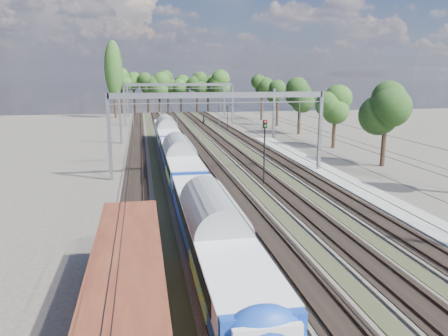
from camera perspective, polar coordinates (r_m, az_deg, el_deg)
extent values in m
plane|color=#47423A|center=(20.92, 14.95, -19.60)|extent=(220.00, 220.00, 0.00)
cube|color=#47423A|center=(61.85, -11.32, 1.88)|extent=(3.00, 130.00, 0.15)
cube|color=black|center=(61.83, -11.32, 1.96)|extent=(2.50, 130.00, 0.06)
cube|color=#473326|center=(61.83, -11.99, 2.03)|extent=(0.08, 130.00, 0.14)
cube|color=#473326|center=(61.81, -10.66, 2.08)|extent=(0.08, 130.00, 0.14)
cube|color=#47423A|center=(61.95, -7.16, 2.04)|extent=(3.00, 130.00, 0.15)
cube|color=black|center=(61.93, -7.16, 2.12)|extent=(2.50, 130.00, 0.06)
cube|color=#473326|center=(61.88, -7.83, 2.19)|extent=(0.08, 130.00, 0.14)
cube|color=#473326|center=(61.96, -6.50, 2.24)|extent=(0.08, 130.00, 0.14)
cube|color=#47423A|center=(62.38, -3.03, 2.19)|extent=(3.00, 130.00, 0.15)
cube|color=black|center=(62.36, -3.03, 2.27)|extent=(2.50, 130.00, 0.06)
cube|color=#473326|center=(62.26, -3.68, 2.34)|extent=(0.08, 130.00, 0.14)
cube|color=#473326|center=(62.44, -2.37, 2.38)|extent=(0.08, 130.00, 0.14)
cube|color=#47423A|center=(63.13, 1.03, 2.32)|extent=(3.00, 130.00, 0.15)
cube|color=black|center=(63.11, 1.03, 2.41)|extent=(2.50, 130.00, 0.06)
cube|color=#473326|center=(62.95, 0.39, 2.47)|extent=(0.08, 130.00, 0.14)
cube|color=#473326|center=(63.24, 1.67, 2.51)|extent=(0.08, 130.00, 0.14)
cube|color=#47423A|center=(64.18, 4.97, 2.44)|extent=(3.00, 130.00, 0.15)
cube|color=black|center=(64.17, 4.97, 2.52)|extent=(2.50, 130.00, 0.06)
cube|color=#473326|center=(63.96, 4.35, 2.59)|extent=(0.08, 130.00, 0.14)
cube|color=#473326|center=(64.35, 5.59, 2.63)|extent=(0.08, 130.00, 0.14)
cube|color=#2E2E1E|center=(61.87, -9.23, 1.91)|extent=(1.10, 130.00, 0.05)
cube|color=#2E2E1E|center=(62.13, -5.08, 2.07)|extent=(1.10, 130.00, 0.05)
cube|color=#2E2E1E|center=(62.72, -0.99, 2.21)|extent=(1.10, 130.00, 0.05)
cube|color=#2E2E1E|center=(63.63, 3.01, 2.34)|extent=(1.10, 130.00, 0.05)
cube|color=gray|center=(42.55, 18.03, -3.04)|extent=(3.00, 70.00, 0.30)
cube|color=slate|center=(46.45, -14.75, 3.88)|extent=(0.35, 0.35, 9.00)
cube|color=slate|center=(50.34, 12.43, 4.61)|extent=(0.35, 0.35, 9.00)
cube|color=slate|center=(46.66, -0.62, 9.50)|extent=(23.00, 0.35, 0.60)
cube|color=slate|center=(94.16, -12.84, 7.99)|extent=(0.35, 0.35, 9.00)
cube|color=slate|center=(96.14, 1.13, 8.37)|extent=(0.35, 0.35, 9.00)
cube|color=slate|center=(94.27, -5.85, 10.79)|extent=(23.00, 0.35, 0.60)
cube|color=slate|center=(71.28, -13.43, 6.51)|extent=(0.35, 0.35, 8.50)
cube|color=slate|center=(116.13, -12.49, 8.62)|extent=(0.35, 0.35, 8.50)
cube|color=slate|center=(74.52, 6.53, 6.99)|extent=(0.35, 0.35, 8.50)
cube|color=slate|center=(118.14, 0.02, 8.96)|extent=(0.35, 0.35, 8.50)
cylinder|color=black|center=(61.13, -11.53, 6.89)|extent=(0.03, 130.00, 0.03)
cylinder|color=black|center=(61.05, -11.58, 7.91)|extent=(0.03, 130.00, 0.03)
cylinder|color=black|center=(61.24, -7.29, 7.04)|extent=(0.03, 130.00, 0.03)
cylinder|color=black|center=(61.15, -7.32, 8.07)|extent=(0.03, 130.00, 0.03)
cylinder|color=black|center=(61.67, -3.08, 7.16)|extent=(0.03, 130.00, 0.03)
cylinder|color=black|center=(61.59, -3.09, 8.17)|extent=(0.03, 130.00, 0.03)
cylinder|color=black|center=(62.43, 1.05, 7.23)|extent=(0.03, 130.00, 0.03)
cylinder|color=black|center=(62.34, 1.05, 8.24)|extent=(0.03, 130.00, 0.03)
cylinder|color=black|center=(63.50, 5.06, 7.27)|extent=(0.03, 130.00, 0.03)
cylinder|color=black|center=(63.41, 5.08, 8.26)|extent=(0.03, 130.00, 0.03)
cylinder|color=black|center=(127.52, -13.20, 8.65)|extent=(0.56, 0.56, 7.50)
sphere|color=black|center=(127.33, -13.34, 11.35)|extent=(4.52, 4.52, 4.52)
cylinder|color=black|center=(130.08, -11.46, 8.42)|extent=(0.56, 0.56, 5.82)
sphere|color=black|center=(129.88, -11.55, 10.47)|extent=(4.67, 4.67, 4.67)
cylinder|color=black|center=(127.94, -10.03, 8.38)|extent=(0.56, 0.56, 5.65)
sphere|color=black|center=(127.74, -10.11, 10.40)|extent=(4.64, 4.64, 4.64)
cylinder|color=black|center=(129.57, -8.66, 8.78)|extent=(0.56, 0.56, 7.02)
sphere|color=black|center=(129.37, -8.74, 11.26)|extent=(5.18, 5.18, 5.18)
cylinder|color=black|center=(126.53, -6.66, 8.82)|extent=(0.56, 0.56, 7.32)
sphere|color=black|center=(126.33, -6.73, 11.48)|extent=(4.49, 4.49, 4.49)
cylinder|color=black|center=(126.70, -5.45, 8.66)|extent=(0.56, 0.56, 6.47)
sphere|color=black|center=(126.49, -5.49, 11.00)|extent=(3.86, 3.86, 3.86)
cylinder|color=black|center=(129.60, -3.48, 8.61)|extent=(0.56, 0.56, 5.73)
sphere|color=black|center=(129.40, -3.50, 10.63)|extent=(4.81, 4.81, 4.81)
cylinder|color=black|center=(128.64, -1.76, 8.81)|extent=(0.56, 0.56, 6.70)
sphere|color=black|center=(128.44, -1.77, 11.20)|extent=(4.63, 4.63, 4.63)
cylinder|color=black|center=(130.53, -0.90, 8.86)|extent=(0.56, 0.56, 6.68)
sphere|color=black|center=(130.34, -0.90, 11.21)|extent=(4.70, 4.70, 4.70)
cylinder|color=black|center=(55.42, 19.71, 3.50)|extent=(0.56, 0.56, 6.41)
sphere|color=black|center=(54.95, 20.10, 8.79)|extent=(3.65, 3.65, 3.65)
cylinder|color=black|center=(68.08, 14.66, 5.50)|extent=(0.56, 0.56, 6.87)
sphere|color=black|center=(67.70, 14.91, 10.12)|extent=(4.17, 4.17, 4.17)
cylinder|color=black|center=(79.77, 10.61, 6.01)|extent=(0.56, 0.56, 5.19)
sphere|color=black|center=(79.44, 10.72, 8.99)|extent=(3.66, 3.66, 3.66)
cylinder|color=black|center=(96.48, 7.01, 7.14)|extent=(0.56, 0.56, 5.14)
sphere|color=black|center=(96.21, 7.07, 9.58)|extent=(4.38, 4.38, 4.38)
cylinder|color=black|center=(106.57, 5.35, 7.98)|extent=(0.56, 0.56, 6.34)
sphere|color=black|center=(106.33, 5.40, 10.70)|extent=(4.30, 4.30, 4.30)
cylinder|color=black|center=(114.10, -14.13, 10.37)|extent=(0.70, 0.70, 16.00)
ellipsoid|color=#1A4717|center=(114.07, -14.24, 12.38)|extent=(4.40, 4.40, 14.08)
cube|color=black|center=(18.94, 2.40, -20.78)|extent=(2.10, 3.16, 0.84)
cube|color=black|center=(32.11, -3.59, -6.56)|extent=(2.10, 3.16, 0.84)
cube|color=#103E93|center=(24.71, -1.47, -8.49)|extent=(2.95, 21.04, 2.00)
cube|color=silver|center=(24.53, -1.48, -7.34)|extent=(3.03, 20.20, 1.00)
cube|color=black|center=(24.80, 2.03, -7.12)|extent=(0.04, 17.89, 0.74)
cube|color=yellow|center=(20.74, 0.66, -14.30)|extent=(3.05, 5.89, 0.74)
cylinder|color=gray|center=(24.38, -1.49, -6.29)|extent=(2.99, 21.04, 2.99)
cube|color=black|center=(38.68, -4.88, -3.31)|extent=(2.10, 3.16, 0.84)
cube|color=black|center=(52.97, -6.53, 0.89)|extent=(2.10, 3.16, 0.84)
cube|color=#103E93|center=(45.46, -5.88, 1.05)|extent=(2.95, 21.04, 2.00)
cube|color=silver|center=(45.37, -5.89, 1.70)|extent=(3.03, 20.20, 1.00)
cube|color=black|center=(45.52, -3.98, 1.77)|extent=(0.04, 17.89, 0.74)
cube|color=yellow|center=(41.06, -5.30, -0.89)|extent=(3.05, 5.89, 0.74)
cylinder|color=gray|center=(45.28, -5.91, 2.29)|extent=(2.99, 21.04, 2.99)
cube|color=black|center=(59.76, -7.03, 2.16)|extent=(2.10, 3.16, 0.84)
cube|color=black|center=(74.29, -7.80, 4.09)|extent=(2.10, 3.16, 0.84)
cube|color=#103E93|center=(66.78, -7.49, 4.57)|extent=(2.95, 21.04, 2.00)
cube|color=silver|center=(66.72, -7.51, 5.02)|extent=(3.03, 20.20, 1.00)
cube|color=black|center=(66.82, -6.20, 5.06)|extent=(0.04, 17.89, 0.74)
cube|color=yellow|center=(62.28, -7.23, 3.54)|extent=(3.05, 5.89, 0.74)
cylinder|color=gray|center=(66.66, -7.52, 5.42)|extent=(2.99, 21.04, 2.99)
cube|color=black|center=(24.78, -11.91, -12.87)|extent=(1.98, 2.58, 0.69)
cube|color=black|center=(20.25, -12.20, -17.51)|extent=(2.68, 13.89, 0.20)
cube|color=#4C1814|center=(19.60, -12.39, -13.97)|extent=(2.68, 13.89, 2.58)
cube|color=#4C1814|center=(19.06, -12.58, -10.35)|extent=(2.88, 13.89, 0.12)
imported|color=black|center=(96.48, -2.66, 6.27)|extent=(0.62, 0.80, 1.96)
cylinder|color=black|center=(43.14, 5.27, 1.43)|extent=(0.16, 0.16, 5.75)
cube|color=black|center=(42.66, 5.36, 5.76)|extent=(0.42, 0.27, 0.80)
sphere|color=red|center=(42.49, 5.42, 6.05)|extent=(0.18, 0.18, 0.18)
sphere|color=#0C9919|center=(42.53, 5.41, 5.51)|extent=(0.18, 0.18, 0.18)
cylinder|color=black|center=(83.21, 0.44, 6.22)|extent=(0.13, 0.13, 4.49)
cube|color=black|center=(82.99, 0.45, 7.98)|extent=(0.32, 0.20, 0.63)
sphere|color=red|center=(82.86, 0.46, 8.10)|extent=(0.14, 0.14, 0.14)
sphere|color=#0C9919|center=(82.88, 0.46, 7.88)|extent=(0.14, 0.14, 0.14)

